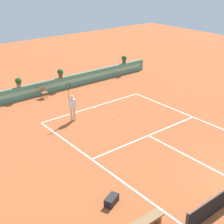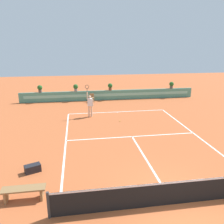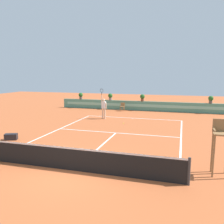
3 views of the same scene
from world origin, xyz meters
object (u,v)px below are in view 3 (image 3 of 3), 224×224
(umpire_chair, at_px, (221,141))
(ball_kid_chair, at_px, (122,106))
(potted_plant_far_left, at_px, (81,96))
(potted_plant_centre, at_px, (142,97))
(gear_bag, at_px, (11,137))
(tennis_player, at_px, (104,107))
(potted_plant_far_right, at_px, (211,99))
(potted_plant_left, at_px, (110,96))
(tennis_ball_near_baseline, at_px, (124,123))

(umpire_chair, bearing_deg, ball_kid_chair, 117.28)
(potted_plant_far_left, relative_size, potted_plant_centre, 1.00)
(umpire_chair, bearing_deg, potted_plant_far_left, 129.48)
(gear_bag, distance_m, tennis_player, 8.47)
(potted_plant_far_right, distance_m, potted_plant_far_left, 13.63)
(umpire_chair, height_order, gear_bag, umpire_chair)
(ball_kid_chair, xyz_separation_m, potted_plant_centre, (1.96, 0.73, 0.93))
(potted_plant_far_right, distance_m, potted_plant_left, 10.15)
(umpire_chair, bearing_deg, potted_plant_centre, 109.87)
(potted_plant_centre, bearing_deg, potted_plant_left, 180.00)
(umpire_chair, xyz_separation_m, tennis_player, (-7.89, 9.63, -0.29))
(tennis_player, xyz_separation_m, potted_plant_left, (-1.09, 5.50, 0.36))
(tennis_ball_near_baseline, bearing_deg, potted_plant_far_left, 133.73)
(tennis_ball_near_baseline, xyz_separation_m, potted_plant_far_left, (-6.70, 7.01, 1.38))
(tennis_player, bearing_deg, ball_kid_chair, 84.40)
(tennis_ball_near_baseline, xyz_separation_m, potted_plant_centre, (0.29, 7.01, 1.38))
(tennis_player, xyz_separation_m, potted_plant_far_right, (9.06, 5.50, 0.36))
(gear_bag, bearing_deg, potted_plant_centre, 67.46)
(tennis_ball_near_baseline, bearing_deg, ball_kid_chair, 104.85)
(tennis_player, bearing_deg, potted_plant_centre, 66.22)
(gear_bag, bearing_deg, potted_plant_far_right, 47.60)
(potted_plant_far_right, distance_m, potted_plant_centre, 6.64)
(umpire_chair, xyz_separation_m, potted_plant_centre, (-5.47, 15.13, 0.07))
(potted_plant_far_right, bearing_deg, potted_plant_left, 180.00)
(tennis_ball_near_baseline, relative_size, potted_plant_far_right, 0.09)
(gear_bag, height_order, tennis_ball_near_baseline, gear_bag)
(potted_plant_far_right, height_order, potted_plant_left, same)
(ball_kid_chair, height_order, potted_plant_left, potted_plant_left)
(potted_plant_left, bearing_deg, potted_plant_far_right, 0.00)
(potted_plant_left, bearing_deg, potted_plant_centre, 0.00)
(potted_plant_centre, bearing_deg, gear_bag, -112.54)
(ball_kid_chair, relative_size, potted_plant_centre, 1.17)
(umpire_chair, bearing_deg, gear_bag, 170.72)
(tennis_player, height_order, tennis_ball_near_baseline, tennis_player)
(gear_bag, relative_size, potted_plant_centre, 0.97)
(gear_bag, height_order, potted_plant_centre, potted_plant_centre)
(gear_bag, height_order, potted_plant_far_left, potted_plant_far_left)
(umpire_chair, distance_m, gear_bag, 11.21)
(potted_plant_left, relative_size, potted_plant_centre, 1.00)
(tennis_ball_near_baseline, xyz_separation_m, potted_plant_far_right, (6.93, 7.01, 1.38))
(ball_kid_chair, distance_m, potted_plant_centre, 2.29)
(umpire_chair, xyz_separation_m, potted_plant_far_left, (-12.46, 15.13, 0.07))
(tennis_ball_near_baseline, bearing_deg, potted_plant_left, 114.66)
(potted_plant_far_left, bearing_deg, gear_bag, -83.74)
(gear_bag, xyz_separation_m, potted_plant_far_right, (12.17, 13.33, 1.23))
(potted_plant_far_right, xyz_separation_m, potted_plant_left, (-10.15, 0.00, 0.00))
(gear_bag, bearing_deg, ball_kid_chair, 74.15)
(umpire_chair, relative_size, tennis_ball_near_baseline, 31.47)
(gear_bag, xyz_separation_m, tennis_ball_near_baseline, (5.24, 6.32, -0.15))
(ball_kid_chair, bearing_deg, potted_plant_far_left, 171.74)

